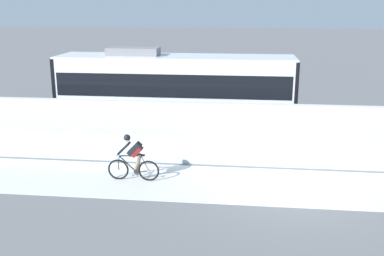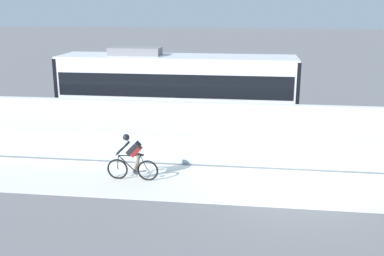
% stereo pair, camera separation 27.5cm
% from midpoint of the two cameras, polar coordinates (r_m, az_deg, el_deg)
% --- Properties ---
extents(ground_plane, '(200.00, 200.00, 0.00)m').
position_cam_midpoint_polar(ground_plane, '(15.38, 11.67, -7.20)').
color(ground_plane, slate).
extents(bike_path_deck, '(32.00, 3.20, 0.01)m').
position_cam_midpoint_polar(bike_path_deck, '(15.38, 11.67, -7.18)').
color(bike_path_deck, silver).
rests_on(bike_path_deck, ground).
extents(glass_parapet, '(32.00, 0.05, 1.09)m').
position_cam_midpoint_polar(glass_parapet, '(16.92, 11.25, -3.11)').
color(glass_parapet, silver).
rests_on(glass_parapet, ground).
extents(concrete_barrier_wall, '(32.00, 0.36, 1.96)m').
position_cam_midpoint_polar(concrete_barrier_wall, '(18.52, 10.91, -0.08)').
color(concrete_barrier_wall, silver).
rests_on(concrete_barrier_wall, ground).
extents(tram_rail_near, '(32.00, 0.08, 0.01)m').
position_cam_midpoint_polar(tram_rail_near, '(21.16, 10.32, -0.86)').
color(tram_rail_near, '#595654').
rests_on(tram_rail_near, ground).
extents(tram_rail_far, '(32.00, 0.08, 0.01)m').
position_cam_midpoint_polar(tram_rail_far, '(22.54, 10.10, 0.15)').
color(tram_rail_far, '#595654').
rests_on(tram_rail_far, ground).
extents(tram, '(11.06, 2.54, 3.81)m').
position_cam_midpoint_polar(tram, '(21.64, -2.45, 4.87)').
color(tram, silver).
rests_on(tram, ground).
extents(cyclist_on_bike, '(1.77, 0.58, 1.61)m').
position_cam_midpoint_polar(cyclist_on_bike, '(15.49, -7.83, -3.76)').
color(cyclist_on_bike, black).
rests_on(cyclist_on_bike, ground).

